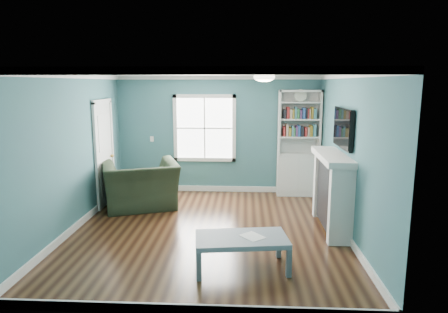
{
  "coord_description": "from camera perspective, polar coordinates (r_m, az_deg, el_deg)",
  "views": [
    {
      "loc": [
        0.61,
        -6.36,
        2.44
      ],
      "look_at": [
        0.25,
        0.4,
        1.2
      ],
      "focal_mm": 32.0,
      "sensor_mm": 36.0,
      "label": 1
    }
  ],
  "objects": [
    {
      "name": "recliner",
      "position": [
        8.05,
        -11.85,
        -2.91
      ],
      "size": [
        1.64,
        1.34,
        1.23
      ],
      "primitive_type": "imported",
      "rotation": [
        0.0,
        0.0,
        -2.79
      ],
      "color": "black",
      "rests_on": "ground"
    },
    {
      "name": "fireplace",
      "position": [
        6.96,
        15.22,
        -4.99
      ],
      "size": [
        0.44,
        1.58,
        1.3
      ],
      "color": "black",
      "rests_on": "ground"
    },
    {
      "name": "floor",
      "position": [
        6.84,
        -2.27,
        -10.5
      ],
      "size": [
        5.0,
        5.0,
        0.0
      ],
      "primitive_type": "plane",
      "color": "black",
      "rests_on": "ground"
    },
    {
      "name": "window",
      "position": [
        8.94,
        -2.79,
        4.06
      ],
      "size": [
        1.4,
        0.06,
        1.5
      ],
      "color": "white",
      "rests_on": "room_walls"
    },
    {
      "name": "trim",
      "position": [
        6.5,
        -2.35,
        -0.27
      ],
      "size": [
        4.5,
        5.0,
        2.6
      ],
      "color": "white",
      "rests_on": "ground"
    },
    {
      "name": "paper_sheet",
      "position": [
        5.41,
        4.07,
        -11.31
      ],
      "size": [
        0.37,
        0.38,
        0.0
      ],
      "primitive_type": "cube",
      "rotation": [
        0.0,
        0.0,
        0.69
      ],
      "color": "white",
      "rests_on": "coffee_table"
    },
    {
      "name": "coffee_table",
      "position": [
        5.41,
        2.51,
        -11.95
      ],
      "size": [
        1.29,
        0.82,
        0.44
      ],
      "rotation": [
        0.0,
        0.0,
        0.13
      ],
      "color": "#495158",
      "rests_on": "ground"
    },
    {
      "name": "tv",
      "position": [
        6.79,
        16.66,
        3.93
      ],
      "size": [
        0.06,
        1.1,
        0.65
      ],
      "primitive_type": "cube",
      "color": "black",
      "rests_on": "fireplace"
    },
    {
      "name": "light_switch",
      "position": [
        9.17,
        -10.26,
        2.49
      ],
      "size": [
        0.08,
        0.01,
        0.12
      ],
      "primitive_type": "cube",
      "color": "white",
      "rests_on": "room_walls"
    },
    {
      "name": "ceiling_fixture",
      "position": [
        6.46,
        5.77,
        11.33
      ],
      "size": [
        0.38,
        0.38,
        0.15
      ],
      "color": "white",
      "rests_on": "room_walls"
    },
    {
      "name": "bookshelf",
      "position": [
        8.87,
        10.55,
        0.4
      ],
      "size": [
        0.9,
        0.35,
        2.31
      ],
      "color": "silver",
      "rests_on": "ground"
    },
    {
      "name": "room_walls",
      "position": [
        6.44,
        -2.37,
        2.75
      ],
      "size": [
        5.0,
        5.0,
        5.0
      ],
      "color": "#397273",
      "rests_on": "ground"
    },
    {
      "name": "door",
      "position": [
        8.37,
        -16.74,
        0.57
      ],
      "size": [
        0.12,
        0.98,
        2.17
      ],
      "color": "silver",
      "rests_on": "ground"
    }
  ]
}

